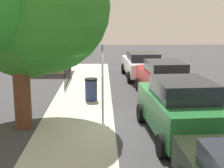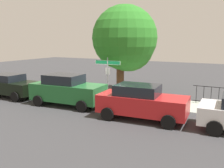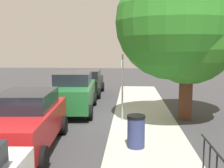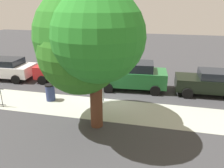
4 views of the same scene
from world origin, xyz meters
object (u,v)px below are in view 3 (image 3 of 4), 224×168
object	(u,v)px
car_green	(73,92)
car_red	(25,121)
shade_tree	(185,24)
street_sign	(123,73)
car_black	(87,82)
trash_bin	(136,131)

from	to	relation	value
car_green	car_red	distance (m)	4.82
shade_tree	car_green	size ratio (longest dim) A/B	1.40
shade_tree	street_sign	bearing A→B (deg)	-89.78
car_black	street_sign	bearing A→B (deg)	20.27
shade_tree	car_red	size ratio (longest dim) A/B	1.41
shade_tree	car_red	distance (m)	6.89
car_green	car_red	world-z (taller)	car_green
car_red	shade_tree	bearing A→B (deg)	119.33
street_sign	trash_bin	size ratio (longest dim) A/B	2.77
car_green	trash_bin	distance (m)	5.28
street_sign	car_green	xyz separation A→B (m)	(-1.39, -2.34, -1.03)
car_green	street_sign	bearing A→B (deg)	55.17
car_black	trash_bin	size ratio (longest dim) A/B	4.28
shade_tree	car_red	bearing A→B (deg)	-56.44
street_sign	car_red	size ratio (longest dim) A/B	0.62
car_green	trash_bin	xyz separation A→B (m)	(4.42, 2.84, -0.43)
shade_tree	trash_bin	world-z (taller)	shade_tree
shade_tree	car_green	distance (m)	5.78
street_sign	trash_bin	world-z (taller)	street_sign
shade_tree	car_red	world-z (taller)	shade_tree
car_red	trash_bin	size ratio (longest dim) A/B	4.45
shade_tree	trash_bin	bearing A→B (deg)	-32.14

